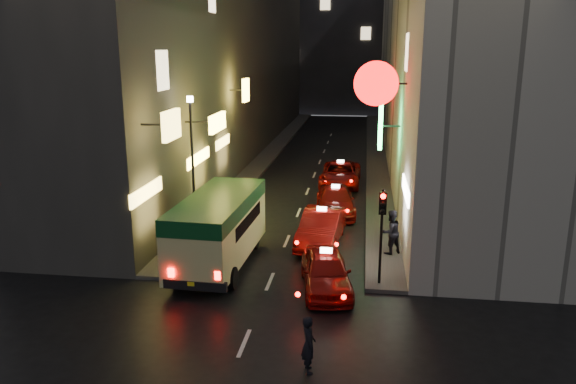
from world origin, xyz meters
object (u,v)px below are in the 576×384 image
at_px(minibus, 218,223).
at_px(lamp_post, 192,157).
at_px(taxi_near, 326,268).
at_px(traffic_light, 382,217).
at_px(pedestrian_crossing, 309,341).

height_order(minibus, lamp_post, lamp_post).
relative_size(taxi_near, lamp_post, 0.87).
distance_m(taxi_near, lamp_post, 8.51).
relative_size(traffic_light, lamp_post, 0.56).
distance_m(taxi_near, pedestrian_crossing, 5.27).
xyz_separation_m(taxi_near, pedestrian_crossing, (-0.08, -5.27, 0.09)).
relative_size(taxi_near, traffic_light, 1.55).
bearing_deg(minibus, lamp_post, 121.36).
bearing_deg(lamp_post, traffic_light, -28.91).
bearing_deg(taxi_near, traffic_light, 11.81).
height_order(taxi_near, traffic_light, traffic_light).
height_order(minibus, pedestrian_crossing, minibus).
relative_size(taxi_near, pedestrian_crossing, 2.99).
height_order(minibus, traffic_light, traffic_light).
bearing_deg(traffic_light, pedestrian_crossing, -109.29).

